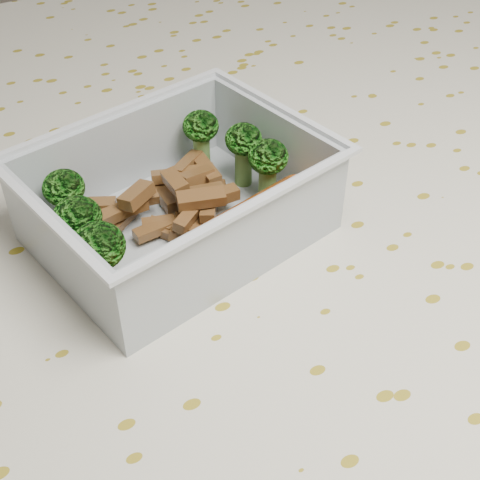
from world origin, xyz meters
TOP-DOWN VIEW (x-y plane):
  - dining_table at (0.00, 0.00)m, footprint 1.40×0.90m
  - tablecloth at (0.00, 0.00)m, footprint 1.46×0.96m
  - lunch_container at (-0.02, 0.04)m, footprint 0.20×0.17m
  - broccoli_florets at (-0.03, 0.05)m, footprint 0.15×0.11m
  - meat_pile at (-0.03, 0.06)m, footprint 0.10×0.07m
  - sausage at (-0.01, 0.01)m, footprint 0.15×0.06m

SIDE VIEW (x-z plane):
  - dining_table at x=0.00m, z-range 0.29..1.04m
  - tablecloth at x=0.00m, z-range 0.62..0.81m
  - meat_pile at x=-0.03m, z-range 0.76..0.79m
  - sausage at x=-0.01m, z-range 0.76..0.79m
  - lunch_container at x=-0.02m, z-range 0.75..0.81m
  - broccoli_florets at x=-0.03m, z-range 0.77..0.81m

